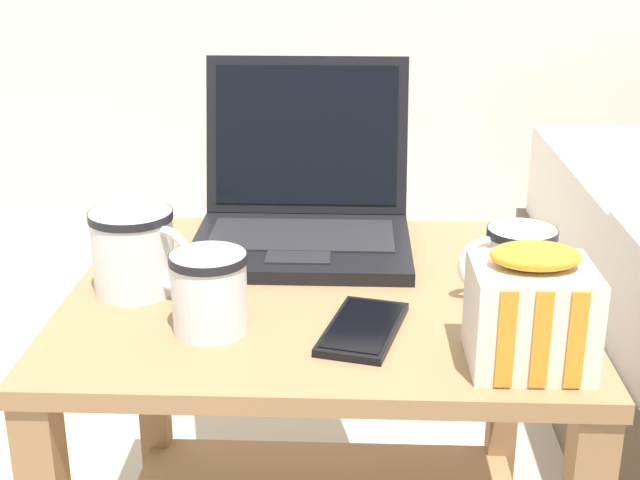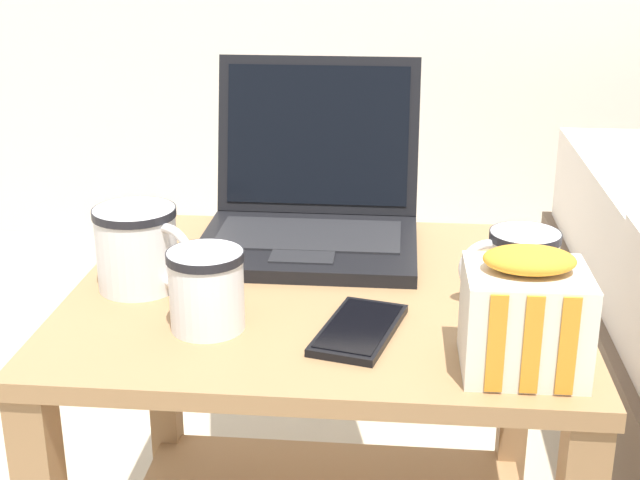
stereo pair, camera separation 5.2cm
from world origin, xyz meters
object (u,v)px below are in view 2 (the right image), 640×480
(snack_bag, at_px, (525,315))
(mug_front_left, at_px, (207,285))
(mug_mid_center, at_px, (521,262))
(laptop, at_px, (311,208))
(mug_front_right, at_px, (138,245))
(cell_phone, at_px, (359,329))

(snack_bag, bearing_deg, mug_front_left, 168.59)
(mug_front_left, xyz_separation_m, mug_mid_center, (0.36, 0.11, -0.00))
(mug_mid_center, bearing_deg, laptop, 145.57)
(snack_bag, bearing_deg, mug_mid_center, 84.42)
(mug_front_right, bearing_deg, laptop, 44.80)
(laptop, bearing_deg, mug_mid_center, -34.43)
(mug_front_right, height_order, mug_mid_center, mug_front_right)
(mug_front_right, xyz_separation_m, cell_phone, (0.28, -0.11, -0.05))
(mug_front_left, relative_size, mug_mid_center, 1.04)
(laptop, bearing_deg, mug_front_left, -106.22)
(laptop, relative_size, mug_front_right, 2.18)
(mug_front_left, height_order, mug_mid_center, mug_front_left)
(snack_bag, bearing_deg, cell_phone, 158.63)
(mug_mid_center, distance_m, snack_bag, 0.18)
(mug_front_left, distance_m, cell_phone, 0.18)
(mug_front_left, xyz_separation_m, snack_bag, (0.34, -0.07, 0.01))
(snack_bag, bearing_deg, laptop, 124.90)
(mug_front_right, bearing_deg, cell_phone, -20.59)
(laptop, height_order, mug_front_right, laptop)
(laptop, bearing_deg, snack_bag, -55.10)
(mug_front_left, bearing_deg, mug_mid_center, 17.02)
(mug_front_right, distance_m, snack_bag, 0.48)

